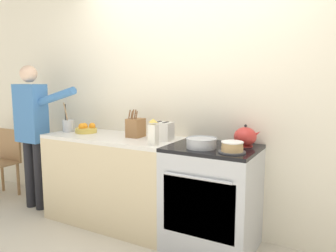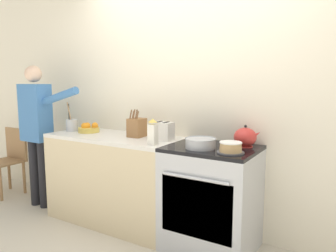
{
  "view_description": "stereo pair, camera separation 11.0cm",
  "coord_description": "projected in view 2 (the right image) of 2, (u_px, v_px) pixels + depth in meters",
  "views": [
    {
      "loc": [
        1.34,
        -2.25,
        1.46
      ],
      "look_at": [
        -0.07,
        0.27,
        1.05
      ],
      "focal_mm": 35.0,
      "sensor_mm": 36.0,
      "label": 1
    },
    {
      "loc": [
        1.44,
        -2.2,
        1.46
      ],
      "look_at": [
        -0.07,
        0.27,
        1.05
      ],
      "focal_mm": 35.0,
      "sensor_mm": 36.0,
      "label": 2
    }
  ],
  "objects": [
    {
      "name": "wall_back",
      "position": [
        193.0,
        96.0,
        3.15
      ],
      "size": [
        8.0,
        0.04,
        2.6
      ],
      "color": "silver",
      "rests_on": "ground_plane"
    },
    {
      "name": "dining_chair",
      "position": [
        10.0,
        157.0,
        4.2
      ],
      "size": [
        0.4,
        0.4,
        0.84
      ],
      "rotation": [
        0.0,
        0.0,
        0.47
      ],
      "color": "#997047",
      "rests_on": "ground_plane"
    },
    {
      "name": "fruit_bowl",
      "position": [
        89.0,
        129.0,
        3.51
      ],
      "size": [
        0.23,
        0.23,
        0.11
      ],
      "color": "gold",
      "rests_on": "counter_cabinet"
    },
    {
      "name": "person_baker",
      "position": [
        37.0,
        124.0,
        3.69
      ],
      "size": [
        0.92,
        0.2,
        1.61
      ],
      "rotation": [
        0.0,
        0.0,
        0.09
      ],
      "color": "black",
      "rests_on": "ground_plane"
    },
    {
      "name": "stove_range",
      "position": [
        211.0,
        198.0,
        2.81
      ],
      "size": [
        0.75,
        0.64,
        0.9
      ],
      "color": "#B7BABF",
      "rests_on": "ground_plane"
    },
    {
      "name": "ground_plane",
      "position": [
        158.0,
        251.0,
        2.8
      ],
      "size": [
        16.0,
        16.0,
        0.0
      ],
      "primitive_type": "plane",
      "color": "beige"
    },
    {
      "name": "counter_cabinet",
      "position": [
        115.0,
        179.0,
        3.37
      ],
      "size": [
        1.4,
        0.61,
        0.9
      ],
      "color": "beige",
      "rests_on": "ground_plane"
    },
    {
      "name": "layer_cake",
      "position": [
        231.0,
        148.0,
        2.52
      ],
      "size": [
        0.21,
        0.21,
        0.09
      ],
      "color": "#4C4C51",
      "rests_on": "stove_range"
    },
    {
      "name": "toaster",
      "position": [
        163.0,
        131.0,
        3.05
      ],
      "size": [
        0.21,
        0.13,
        0.17
      ],
      "color": "silver",
      "rests_on": "counter_cabinet"
    },
    {
      "name": "mixing_bowl",
      "position": [
        200.0,
        143.0,
        2.69
      ],
      "size": [
        0.26,
        0.26,
        0.09
      ],
      "color": "#B7BABF",
      "rests_on": "stove_range"
    },
    {
      "name": "knife_block",
      "position": [
        137.0,
        127.0,
        3.22
      ],
      "size": [
        0.14,
        0.16,
        0.28
      ],
      "color": "olive",
      "rests_on": "counter_cabinet"
    },
    {
      "name": "tea_kettle",
      "position": [
        245.0,
        137.0,
        2.75
      ],
      "size": [
        0.23,
        0.19,
        0.19
      ],
      "color": "red",
      "rests_on": "stove_range"
    },
    {
      "name": "utensil_crock",
      "position": [
        72.0,
        125.0,
        3.58
      ],
      "size": [
        0.12,
        0.12,
        0.32
      ],
      "color": "#B7BABF",
      "rests_on": "counter_cabinet"
    },
    {
      "name": "milk_carton",
      "position": [
        153.0,
        132.0,
        2.82
      ],
      "size": [
        0.07,
        0.07,
        0.23
      ],
      "color": "white",
      "rests_on": "counter_cabinet"
    }
  ]
}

